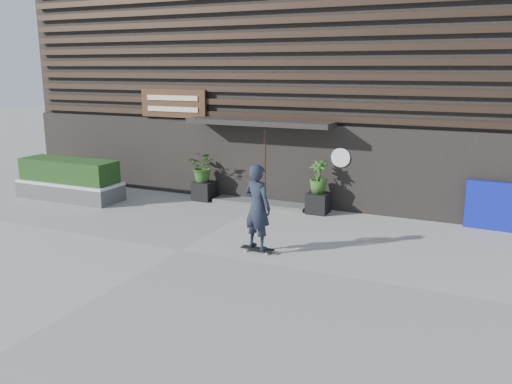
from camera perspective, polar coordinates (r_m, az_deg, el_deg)
The scene contains 12 objects.
ground at distance 12.49m, azimuth -8.10°, elevation -6.21°, with size 80.00×80.00×0.00m, color #A2A09A.
entrance_step at distance 16.36m, azimuth 0.52°, elevation -1.17°, with size 3.00×0.80×0.12m, color #535350.
planter_pot_left at distance 16.97m, azimuth -5.63°, elevation 0.13°, with size 0.60×0.60×0.60m, color black.
bamboo_left at distance 16.81m, azimuth -5.69°, elevation 2.72°, with size 0.86×0.75×0.96m, color #2D591E.
planter_pot_right at distance 15.47m, azimuth 6.68°, elevation -1.19°, with size 0.60×0.60×0.60m, color black.
bamboo_right at distance 15.29m, azimuth 6.75°, elevation 1.64°, with size 0.54×0.54×0.96m, color #2D591E.
raised_bed at distance 18.11m, azimuth -19.34°, elevation 0.11°, with size 3.50×1.20×0.50m, color #4E4E4B.
snow_layer at distance 18.05m, azimuth -19.41°, elevation 1.01°, with size 3.50×1.20×0.08m, color white.
hedge at distance 17.98m, azimuth -19.51°, elevation 2.22°, with size 3.30×1.00×0.70m, color #1A3C16.
blue_tarp at distance 15.00m, azimuth 24.17°, elevation -1.39°, with size 1.37×0.12×1.28m, color #0B139A.
building at distance 20.86m, azimuth 6.67°, elevation 12.77°, with size 18.00×11.00×8.00m.
skateboarder at distance 11.93m, azimuth 0.16°, elevation -1.64°, with size 0.82×0.67×2.05m.
Camera 1 is at (6.40, -9.89, 4.13)m, focal length 37.17 mm.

